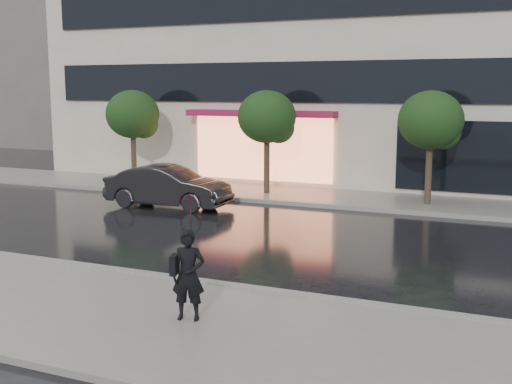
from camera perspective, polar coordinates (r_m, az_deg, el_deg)
The scene contains 11 objects.
ground at distance 14.36m, azimuth -3.52°, elevation -7.19°, with size 120.00×120.00×0.00m, color black.
sidewalk_near at distance 11.70m, azimuth -10.95°, elevation -10.91°, with size 60.00×4.50×0.12m, color slate.
sidewalk_far at distance 23.70m, azimuth 7.89°, elevation -0.58°, with size 60.00×3.50×0.12m, color slate.
curb_near at distance 13.50m, azimuth -5.48°, elevation -7.98°, with size 60.00×0.25×0.14m, color gray.
curb_far at distance 22.05m, azimuth 6.64°, elevation -1.26°, with size 60.00×0.25×0.14m, color gray.
bg_building_left at distance 51.43m, azimuth -18.51°, elevation 10.90°, with size 14.00×10.00×12.00m, color #59544F.
tree_far_west at distance 27.03m, azimuth -10.77°, elevation 6.65°, with size 2.20×2.20×3.99m.
tree_mid_west at distance 24.15m, azimuth 1.13°, elevation 6.52°, with size 2.20×2.20×3.99m.
tree_mid_east at distance 22.54m, azimuth 15.44°, elevation 6.00°, with size 2.20×2.20×3.99m.
parked_car at distance 22.20m, azimuth -7.82°, elevation 0.48°, with size 1.52×4.35×1.43m, color black.
pedestrian_with_umbrella at distance 10.89m, azimuth -5.93°, elevation -4.07°, with size 1.08×1.09×2.21m.
Camera 1 is at (6.34, -12.24, 4.05)m, focal length 45.00 mm.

